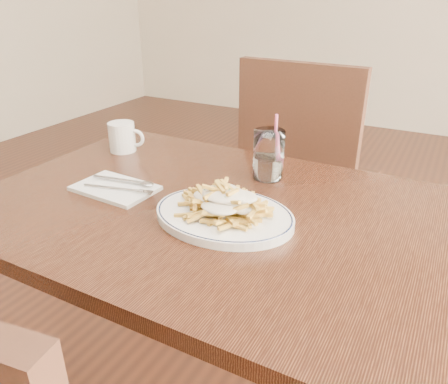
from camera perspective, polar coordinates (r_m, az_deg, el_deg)
The scene contains 8 objects.
table at distance 1.10m, azimuth -0.93°, elevation -5.51°, with size 1.20×0.80×0.75m.
chair_far at distance 1.79m, azimuth 10.46°, elevation 2.92°, with size 0.49×0.49×1.00m.
fries_plate at distance 1.00m, azimuth 0.00°, elevation -3.05°, with size 0.37×0.33×0.02m.
loaded_fries at distance 0.98m, azimuth 0.00°, elevation -0.87°, with size 0.25×0.23×0.06m.
napkin at distance 1.18m, azimuth -14.04°, elevation 0.48°, with size 0.21×0.14×0.01m, color silver.
cutlery at distance 1.18m, azimuth -13.90°, elevation 0.97°, with size 0.21×0.11×0.01m.
water_glass at distance 1.20m, azimuth 5.83°, elevation 4.47°, with size 0.08×0.08×0.19m.
coffee_mug at distance 1.45m, azimuth -13.09°, elevation 7.01°, with size 0.12×0.08×0.09m.
Camera 1 is at (0.47, -0.82, 1.23)m, focal length 35.00 mm.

